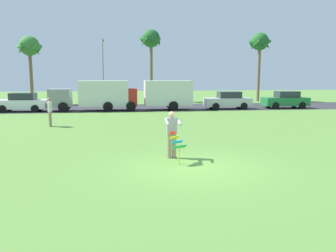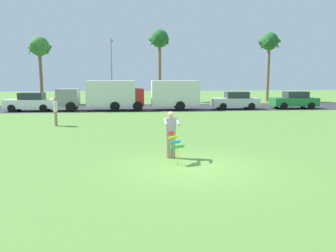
# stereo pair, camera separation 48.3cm
# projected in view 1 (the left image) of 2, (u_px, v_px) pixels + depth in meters

# --- Properties ---
(ground_plane) EXTENTS (120.00, 120.00, 0.00)m
(ground_plane) POSITION_uv_depth(u_px,v_px,m) (195.00, 167.00, 11.43)
(ground_plane) COLOR #568438
(road_strip) EXTENTS (120.00, 8.00, 0.01)m
(road_strip) POSITION_uv_depth(u_px,v_px,m) (146.00, 108.00, 32.98)
(road_strip) COLOR #2D2D33
(road_strip) RESTS_ON ground
(person_kite_flyer) EXTENTS (0.55, 0.66, 1.73)m
(person_kite_flyer) POSITION_uv_depth(u_px,v_px,m) (172.00, 133.00, 12.52)
(person_kite_flyer) COLOR gray
(person_kite_flyer) RESTS_ON ground
(kite_held) EXTENTS (0.57, 0.72, 1.10)m
(kite_held) POSITION_uv_depth(u_px,v_px,m) (177.00, 143.00, 11.74)
(kite_held) COLOR red
(kite_held) RESTS_ON ground
(parked_car_white) EXTENTS (4.24, 1.92, 1.60)m
(parked_car_white) POSITION_uv_depth(u_px,v_px,m) (22.00, 103.00, 29.07)
(parked_car_white) COLOR white
(parked_car_white) RESTS_ON ground
(parked_truck_grey_van) EXTENTS (6.73, 2.18, 2.62)m
(parked_truck_grey_van) POSITION_uv_depth(u_px,v_px,m) (94.00, 95.00, 29.79)
(parked_truck_grey_van) COLOR gray
(parked_truck_grey_van) RESTS_ON ground
(parked_truck_red_cab) EXTENTS (6.70, 2.13, 2.62)m
(parked_truck_red_cab) POSITION_uv_depth(u_px,v_px,m) (159.00, 94.00, 30.55)
(parked_truck_red_cab) COLOR #B2231E
(parked_truck_red_cab) RESTS_ON ground
(parked_car_silver) EXTENTS (4.23, 1.89, 1.60)m
(parked_car_silver) POSITION_uv_depth(u_px,v_px,m) (228.00, 101.00, 31.50)
(parked_car_silver) COLOR silver
(parked_car_silver) RESTS_ON ground
(parked_car_green) EXTENTS (4.21, 1.85, 1.60)m
(parked_car_green) POSITION_uv_depth(u_px,v_px,m) (285.00, 100.00, 32.26)
(parked_car_green) COLOR #1E7238
(parked_car_green) RESTS_ON ground
(palm_tree_left_near) EXTENTS (2.58, 2.71, 7.25)m
(palm_tree_left_near) POSITION_uv_depth(u_px,v_px,m) (30.00, 48.00, 36.28)
(palm_tree_left_near) COLOR brown
(palm_tree_left_near) RESTS_ON ground
(palm_tree_right_near) EXTENTS (2.58, 2.71, 8.44)m
(palm_tree_right_near) POSITION_uv_depth(u_px,v_px,m) (151.00, 42.00, 40.02)
(palm_tree_right_near) COLOR brown
(palm_tree_right_near) RESTS_ON ground
(palm_tree_centre_far) EXTENTS (2.58, 2.71, 8.15)m
(palm_tree_centre_far) POSITION_uv_depth(u_px,v_px,m) (260.00, 44.00, 40.72)
(palm_tree_centre_far) COLOR brown
(palm_tree_centre_far) RESTS_ON ground
(streetlight_pole) EXTENTS (0.24, 1.65, 7.00)m
(streetlight_pole) POSITION_uv_depth(u_px,v_px,m) (103.00, 67.00, 36.53)
(streetlight_pole) COLOR #9E9EA3
(streetlight_pole) RESTS_ON ground
(person_walker_near) EXTENTS (0.25, 0.57, 1.73)m
(person_walker_near) POSITION_uv_depth(u_px,v_px,m) (50.00, 111.00, 20.44)
(person_walker_near) COLOR gray
(person_walker_near) RESTS_ON ground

